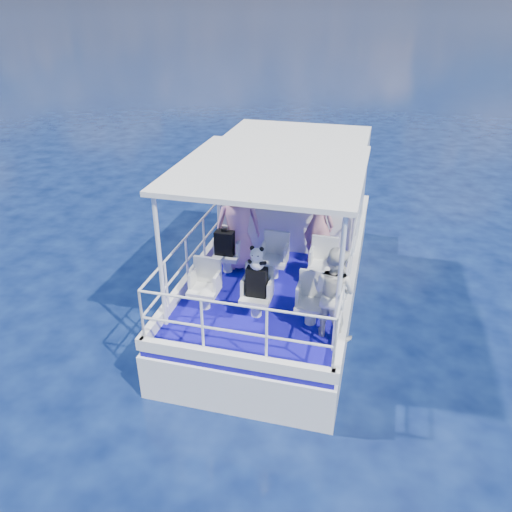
{
  "coord_description": "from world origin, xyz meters",
  "views": [
    {
      "loc": [
        1.71,
        -7.75,
        5.62
      ],
      "look_at": [
        -0.19,
        -0.4,
        1.62
      ],
      "focal_mm": 35.0,
      "sensor_mm": 36.0,
      "label": 1
    }
  ],
  "objects": [
    {
      "name": "ground",
      "position": [
        0.0,
        0.0,
        0.0
      ],
      "size": [
        2000.0,
        2000.0,
        0.0
      ],
      "primitive_type": "plane",
      "color": "black",
      "rests_on": "ground"
    },
    {
      "name": "hull",
      "position": [
        0.0,
        1.0,
        0.0
      ],
      "size": [
        3.0,
        7.0,
        1.6
      ],
      "primitive_type": "cube",
      "color": "white",
      "rests_on": "ground"
    },
    {
      "name": "deck",
      "position": [
        0.0,
        1.0,
        0.85
      ],
      "size": [
        2.9,
        6.9,
        0.1
      ],
      "primitive_type": "cube",
      "color": "#110981",
      "rests_on": "hull"
    },
    {
      "name": "cabin",
      "position": [
        0.0,
        2.3,
        2.0
      ],
      "size": [
        2.85,
        2.0,
        2.2
      ],
      "primitive_type": "cube",
      "color": "white",
      "rests_on": "deck"
    },
    {
      "name": "canopy",
      "position": [
        0.0,
        -0.2,
        3.14
      ],
      "size": [
        3.0,
        3.2,
        0.08
      ],
      "primitive_type": "cube",
      "color": "white",
      "rests_on": "cabin"
    },
    {
      "name": "canopy_posts",
      "position": [
        0.0,
        -0.25,
        2.0
      ],
      "size": [
        2.77,
        2.97,
        2.2
      ],
      "color": "white",
      "rests_on": "deck"
    },
    {
      "name": "railings",
      "position": [
        0.0,
        -0.58,
        1.4
      ],
      "size": [
        2.84,
        3.59,
        1.0
      ],
      "primitive_type": null,
      "color": "white",
      "rests_on": "deck"
    },
    {
      "name": "seat_port_fwd",
      "position": [
        -0.9,
        0.2,
        1.09
      ],
      "size": [
        0.48,
        0.46,
        0.38
      ],
      "primitive_type": "cube",
      "color": "silver",
      "rests_on": "deck"
    },
    {
      "name": "seat_center_fwd",
      "position": [
        0.0,
        0.2,
        1.09
      ],
      "size": [
        0.48,
        0.46,
        0.38
      ],
      "primitive_type": "cube",
      "color": "silver",
      "rests_on": "deck"
    },
    {
      "name": "seat_stbd_fwd",
      "position": [
        0.9,
        0.2,
        1.09
      ],
      "size": [
        0.48,
        0.46,
        0.38
      ],
      "primitive_type": "cube",
      "color": "silver",
      "rests_on": "deck"
    },
    {
      "name": "seat_port_aft",
      "position": [
        -0.9,
        -1.1,
        1.09
      ],
      "size": [
        0.48,
        0.46,
        0.38
      ],
      "primitive_type": "cube",
      "color": "silver",
      "rests_on": "deck"
    },
    {
      "name": "seat_center_aft",
      "position": [
        0.0,
        -1.1,
        1.09
      ],
      "size": [
        0.48,
        0.46,
        0.38
      ],
      "primitive_type": "cube",
      "color": "silver",
      "rests_on": "deck"
    },
    {
      "name": "seat_stbd_aft",
      "position": [
        0.9,
        -1.1,
        1.09
      ],
      "size": [
        0.48,
        0.46,
        0.38
      ],
      "primitive_type": "cube",
      "color": "silver",
      "rests_on": "deck"
    },
    {
      "name": "passenger_port_fwd",
      "position": [
        -0.75,
        0.44,
        1.79
      ],
      "size": [
        0.8,
        0.7,
        1.78
      ],
      "primitive_type": "imported",
      "rotation": [
        0.0,
        0.0,
        3.55
      ],
      "color": "pink",
      "rests_on": "deck"
    },
    {
      "name": "passenger_stbd_fwd",
      "position": [
        0.69,
        0.95,
        1.76
      ],
      "size": [
        0.73,
        0.6,
        1.71
      ],
      "primitive_type": "imported",
      "rotation": [
        0.0,
        0.0,
        2.78
      ],
      "color": "#CE8591",
      "rests_on": "deck"
    },
    {
      "name": "passenger_stbd_aft",
      "position": [
        1.25,
        -1.3,
        1.65
      ],
      "size": [
        0.9,
        0.83,
        1.51
      ],
      "primitive_type": "imported",
      "rotation": [
        0.0,
        0.0,
        2.7
      ],
      "color": "white",
      "rests_on": "deck"
    },
    {
      "name": "backpack_port",
      "position": [
        -0.94,
        0.16,
        1.51
      ],
      "size": [
        0.35,
        0.2,
        0.46
      ],
      "primitive_type": "cube",
      "color": "black",
      "rests_on": "seat_port_fwd"
    },
    {
      "name": "backpack_center",
      "position": [
        0.0,
        -1.08,
        1.53
      ],
      "size": [
        0.33,
        0.19,
        0.5
      ],
      "primitive_type": "cube",
      "color": "black",
      "rests_on": "seat_center_aft"
    },
    {
      "name": "compact_camera",
      "position": [
        -0.94,
        0.18,
        1.77
      ],
      "size": [
        0.1,
        0.06,
        0.06
      ],
      "primitive_type": "cube",
      "color": "black",
      "rests_on": "backpack_port"
    },
    {
      "name": "panda",
      "position": [
        0.01,
        -1.11,
        1.98
      ],
      "size": [
        0.26,
        0.21,
        0.4
      ],
      "primitive_type": null,
      "color": "white",
      "rests_on": "backpack_center"
    }
  ]
}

